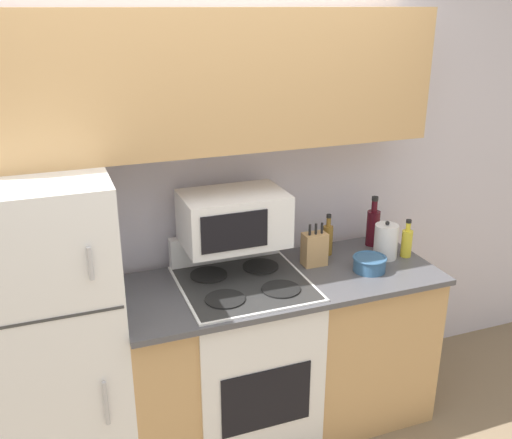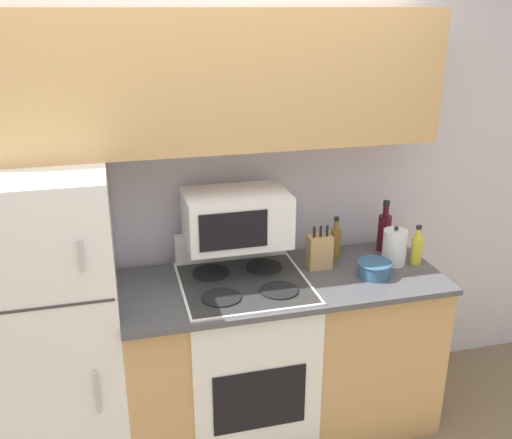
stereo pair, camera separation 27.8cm
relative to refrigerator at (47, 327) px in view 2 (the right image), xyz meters
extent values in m
cube|color=silver|center=(0.84, 0.38, 0.48)|extent=(8.00, 0.05, 2.55)
cube|color=tan|center=(1.18, -0.02, -0.35)|extent=(1.67, 0.64, 0.90)
cube|color=#4C4C51|center=(1.18, -0.04, 0.11)|extent=(1.67, 0.68, 0.03)
cube|color=white|center=(0.00, 0.00, 0.00)|extent=(0.69, 0.69, 1.59)
cube|color=#383838|center=(0.00, -0.34, 0.29)|extent=(0.67, 0.01, 0.01)
cylinder|color=#B7B7BC|center=(0.22, -0.36, 0.51)|extent=(0.02, 0.02, 0.14)
cylinder|color=#B7B7BC|center=(0.22, -0.36, -0.16)|extent=(0.02, 0.02, 0.22)
cube|color=tan|center=(0.84, 0.18, 1.12)|extent=(2.37, 0.35, 0.66)
cube|color=white|center=(0.97, -0.04, -0.33)|extent=(0.64, 0.64, 0.94)
cube|color=black|center=(0.97, -0.36, -0.35)|extent=(0.46, 0.01, 0.34)
cube|color=#2D2D2D|center=(0.97, -0.04, 0.13)|extent=(0.62, 0.61, 0.01)
cube|color=white|center=(0.97, 0.26, 0.22)|extent=(0.62, 0.06, 0.16)
cylinder|color=black|center=(0.83, -0.18, 0.14)|extent=(0.19, 0.19, 0.01)
cylinder|color=black|center=(1.12, -0.18, 0.14)|extent=(0.19, 0.19, 0.01)
cylinder|color=black|center=(0.83, 0.10, 0.14)|extent=(0.19, 0.19, 0.01)
cylinder|color=black|center=(1.12, 0.10, 0.14)|extent=(0.19, 0.19, 0.01)
cube|color=white|center=(0.97, 0.10, 0.44)|extent=(0.53, 0.35, 0.27)
cube|color=black|center=(0.92, -0.08, 0.44)|extent=(0.34, 0.01, 0.19)
cube|color=tan|center=(1.41, 0.05, 0.22)|extent=(0.13, 0.09, 0.18)
cylinder|color=black|center=(1.37, 0.04, 0.34)|extent=(0.01, 0.01, 0.06)
cylinder|color=black|center=(1.41, 0.04, 0.34)|extent=(0.01, 0.01, 0.06)
cylinder|color=black|center=(1.45, 0.04, 0.34)|extent=(0.01, 0.01, 0.06)
cylinder|color=#335B84|center=(1.65, -0.13, 0.17)|extent=(0.17, 0.17, 0.08)
torus|color=#335B84|center=(1.65, -0.13, 0.21)|extent=(0.18, 0.18, 0.01)
cylinder|color=olive|center=(1.54, 0.15, 0.21)|extent=(0.06, 0.06, 0.17)
cylinder|color=olive|center=(1.54, 0.15, 0.32)|extent=(0.03, 0.03, 0.05)
cylinder|color=black|center=(1.54, 0.15, 0.36)|extent=(0.03, 0.03, 0.02)
cylinder|color=#470F19|center=(1.85, 0.17, 0.23)|extent=(0.08, 0.08, 0.21)
cylinder|color=#470F19|center=(1.85, 0.17, 0.37)|extent=(0.03, 0.03, 0.07)
cylinder|color=black|center=(1.85, 0.17, 0.42)|extent=(0.04, 0.04, 0.02)
cylinder|color=gold|center=(1.94, -0.04, 0.21)|extent=(0.06, 0.06, 0.15)
cylinder|color=gold|center=(1.94, -0.04, 0.31)|extent=(0.03, 0.03, 0.05)
cylinder|color=black|center=(1.94, -0.04, 0.34)|extent=(0.03, 0.03, 0.02)
cylinder|color=white|center=(1.82, -0.01, 0.23)|extent=(0.13, 0.13, 0.20)
sphere|color=black|center=(1.82, -0.01, 0.34)|extent=(0.02, 0.02, 0.02)
camera|label=1|loc=(0.11, -2.49, 1.46)|focal=40.00mm
camera|label=2|loc=(0.38, -2.57, 1.46)|focal=40.00mm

